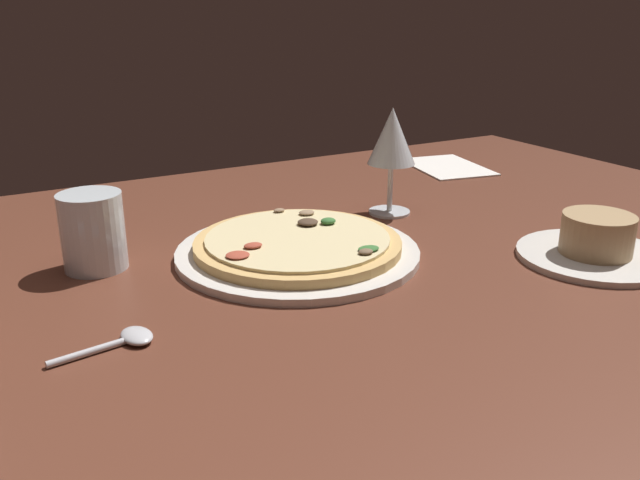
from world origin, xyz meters
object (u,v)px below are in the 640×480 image
Objects in this scene: ramekin_on_saucer at (596,244)px; water_glass at (93,237)px; pizza_main at (298,247)px; wine_glass_near at (392,140)px; paper_menu at (447,167)px; spoon at (125,340)px.

water_glass is (54.58, -27.49, 1.95)cm from ramekin_on_saucer.
ramekin_on_saucer is at bearing 153.27° from water_glass.
ramekin_on_saucer is at bearing 148.91° from pizza_main.
paper_menu is at bearing -145.01° from wine_glass_near.
water_glass is (22.94, -8.40, 2.83)cm from pizza_main.
ramekin_on_saucer is 56.83cm from spoon.
wine_glass_near reaches higher than paper_menu.
paper_menu is 1.78× the size of spoon.
ramekin_on_saucer is 2.02× the size of water_glass.
water_glass is 0.52× the size of paper_menu.
water_glass is at bearing 1.00° from wine_glass_near.
spoon is (56.41, -6.69, -1.60)cm from ramekin_on_saucer.
spoon is (71.75, 40.13, 0.31)cm from paper_menu.
ramekin_on_saucer is at bearing 173.23° from spoon.
wine_glass_near reaches higher than spoon.
wine_glass_near reaches higher than pizza_main.
wine_glass_near is 1.58× the size of spoon.
wine_glass_near is 0.89× the size of paper_menu.
wine_glass_near is 1.71× the size of water_glass.
ramekin_on_saucer is 61.14cm from water_glass.
paper_menu is at bearing -164.54° from water_glass.
water_glass reaches higher than spoon.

